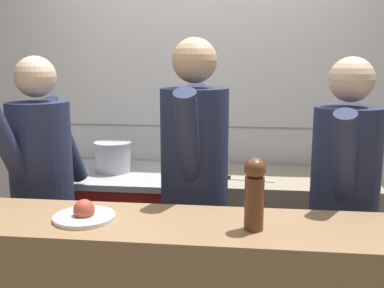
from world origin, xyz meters
name	(u,v)px	position (x,y,z in m)	size (l,w,h in m)	color
wall_back_tiled	(202,106)	(0.00, 1.37, 1.30)	(8.00, 0.06, 2.60)	white
oven_range	(119,231)	(-0.55, 0.97, 0.44)	(1.06, 0.71, 0.88)	maroon
prep_counter	(283,239)	(0.60, 0.97, 0.44)	(1.14, 0.65, 0.88)	gray
stock_pot	(113,156)	(-0.58, 0.96, 0.99)	(0.26, 0.26, 0.21)	#B7BABF
mixing_bowl_steel	(328,172)	(0.87, 0.95, 0.93)	(0.21, 0.21, 0.09)	#B7BABF
chefs_knife	(238,179)	(0.29, 0.85, 0.89)	(0.40, 0.08, 0.02)	#B7BABF
plated_dish_main	(84,214)	(-0.33, -0.26, 1.01)	(0.26, 0.26, 0.09)	white
pepper_mill	(254,192)	(0.37, -0.28, 1.14)	(0.08, 0.08, 0.29)	brown
chef_head_cook	(43,191)	(-0.78, 0.31, 0.93)	(0.43, 0.72, 1.67)	black
chef_sous	(194,186)	(0.07, 0.33, 0.98)	(0.36, 0.77, 1.76)	black
chef_line	(343,204)	(0.83, 0.28, 0.92)	(0.42, 0.72, 1.66)	black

